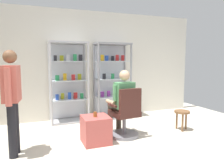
{
  "coord_description": "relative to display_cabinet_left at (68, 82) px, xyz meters",
  "views": [
    {
      "loc": [
        -1.34,
        -2.33,
        1.48
      ],
      "look_at": [
        0.14,
        1.64,
        1.0
      ],
      "focal_mm": 34.07,
      "sensor_mm": 36.0,
      "label": 1
    }
  ],
  "objects": [
    {
      "name": "back_wall",
      "position": [
        0.55,
        0.24,
        0.39
      ],
      "size": [
        6.0,
        0.1,
        2.7
      ],
      "primitive_type": "cube",
      "color": "silver",
      "rests_on": "ground"
    },
    {
      "name": "display_cabinet_left",
      "position": [
        0.0,
        0.0,
        0.0
      ],
      "size": [
        0.9,
        0.45,
        1.9
      ],
      "color": "#B7B7BC",
      "rests_on": "ground"
    },
    {
      "name": "display_cabinet_right",
      "position": [
        1.1,
        0.0,
        0.0
      ],
      "size": [
        0.9,
        0.45,
        1.9
      ],
      "color": "gray",
      "rests_on": "ground"
    },
    {
      "name": "office_chair",
      "position": [
        0.84,
        -1.48,
        -0.57
      ],
      "size": [
        0.59,
        0.56,
        0.96
      ],
      "color": "slate",
      "rests_on": "ground"
    },
    {
      "name": "seated_shopkeeper",
      "position": [
        0.82,
        -1.31,
        -0.25
      ],
      "size": [
        0.52,
        0.59,
        1.29
      ],
      "color": "#3F382D",
      "rests_on": "ground"
    },
    {
      "name": "storage_crate",
      "position": [
        0.22,
        -1.54,
        -0.72
      ],
      "size": [
        0.47,
        0.48,
        0.48
      ],
      "primitive_type": "cube",
      "color": "#B24C47",
      "rests_on": "ground"
    },
    {
      "name": "tea_glass",
      "position": [
        0.21,
        -1.56,
        -0.44
      ],
      "size": [
        0.06,
        0.06,
        0.09
      ],
      "primitive_type": "cylinder",
      "color": "brown",
      "rests_on": "storage_crate"
    },
    {
      "name": "standing_customer",
      "position": [
        -1.1,
        -1.57,
        -0.03
      ],
      "size": [
        0.26,
        0.52,
        1.63
      ],
      "color": "black",
      "rests_on": "ground"
    },
    {
      "name": "wooden_stool",
      "position": [
        2.13,
        -1.5,
        -0.63
      ],
      "size": [
        0.32,
        0.32,
        0.41
      ],
      "color": "brown",
      "rests_on": "ground"
    }
  ]
}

